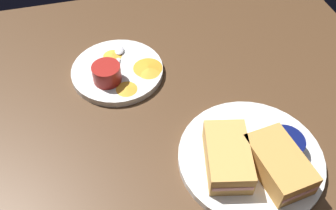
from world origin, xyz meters
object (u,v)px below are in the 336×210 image
Objects in this scene: spoon_by_dark_ramekin at (255,156)px; spoon_by_gravy_ramekin at (119,54)px; sandwich_half_far at (278,164)px; plate_chips_companion at (118,71)px; sandwich_half_near at (227,156)px; ramekin_dark_sauce at (284,145)px; plate_sandwich_main at (250,158)px; ramekin_light_gravy at (107,73)px.

spoon_by_gravy_ramekin is at bearing 29.35° from spoon_by_dark_ramekin.
sandwich_half_far is 1.42× the size of spoon_by_gravy_ramekin.
plate_chips_companion is 2.12× the size of spoon_by_gravy_ramekin.
sandwich_half_far is (-3.73, -8.15, 0.00)cm from sandwich_half_near.
sandwich_half_near reaches higher than ramekin_dark_sauce.
plate_sandwich_main is 6.08cm from sandwich_half_near.
spoon_by_dark_ramekin is at bearing -139.74° from plate_sandwich_main.
sandwich_half_near is 1.03× the size of sandwich_half_far.
spoon_by_dark_ramekin is (-0.17, 5.65, -1.46)cm from ramekin_dark_sauce.
spoon_by_dark_ramekin and spoon_by_gravy_ramekin have the same top height.
spoon_by_gravy_ramekin reaches higher than plate_chips_companion.
plate_chips_companion is 4.73cm from spoon_by_gravy_ramekin.
sandwich_half_far reaches higher than spoon_by_gravy_ramekin.
ramekin_dark_sauce is (-0.38, -6.12, 2.62)cm from plate_sandwich_main.
spoon_by_gravy_ramekin is at bearing -15.05° from plate_chips_companion.
sandwich_half_near is (-0.49, 5.15, 3.20)cm from plate_sandwich_main.
sandwich_half_near is 37.48cm from spoon_by_gravy_ramekin.
plate_chips_companion is at bearing 34.35° from spoon_by_dark_ramekin.
plate_sandwich_main is at bearing -150.85° from spoon_by_gravy_ramekin.
ramekin_dark_sauce is at bearing -138.84° from plate_chips_companion.
ramekin_dark_sauce reaches higher than plate_sandwich_main.
spoon_by_dark_ramekin is at bearing -139.35° from ramekin_light_gravy.
plate_chips_companion is at bearing 26.54° from sandwich_half_near.
plate_sandwich_main is 2.75× the size of spoon_by_dark_ramekin.
ramekin_dark_sauce is at bearing -89.48° from sandwich_half_near.
spoon_by_gravy_ramekin is at bearing 36.06° from ramekin_dark_sauce.
sandwich_half_near is at bearing -146.83° from ramekin_light_gravy.
sandwich_half_near reaches higher than ramekin_light_gravy.
sandwich_half_near is at bearing -158.13° from spoon_by_gravy_ramekin.
sandwich_half_near is 0.69× the size of plate_chips_companion.
plate_chips_companion is (30.37, 20.75, -1.16)cm from spoon_by_dark_ramekin.
sandwich_half_far is 41.36cm from plate_chips_companion.
ramekin_dark_sauce is 0.34× the size of plate_chips_companion.
ramekin_dark_sauce is 1.14× the size of ramekin_light_gravy.
ramekin_dark_sauce reaches higher than spoon_by_dark_ramekin.
ramekin_light_gravy reaches higher than plate_chips_companion.
plate_sandwich_main is at bearing 40.26° from spoon_by_dark_ramekin.
plate_sandwich_main is 2.75× the size of spoon_by_gravy_ramekin.
sandwich_half_near reaches higher than spoon_by_gravy_ramekin.
ramekin_light_gravy is at bearing 40.65° from plate_sandwich_main.
ramekin_dark_sauce is 40.20cm from plate_chips_companion.
spoon_by_dark_ramekin is 0.47× the size of plate_chips_companion.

